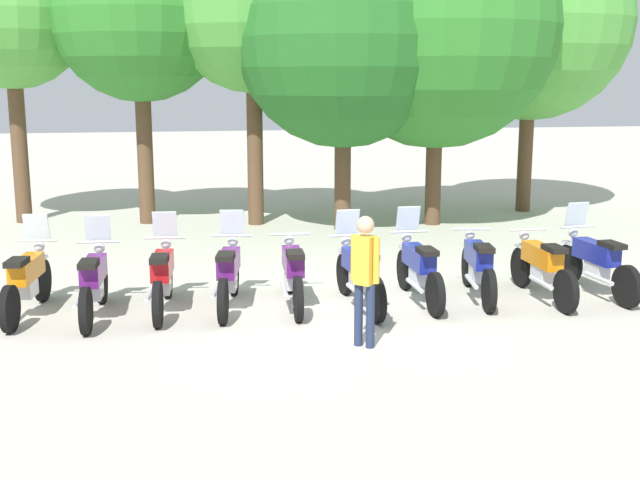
{
  "coord_description": "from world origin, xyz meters",
  "views": [
    {
      "loc": [
        -2.13,
        -11.52,
        3.35
      ],
      "look_at": [
        0.0,
        0.5,
        0.9
      ],
      "focal_mm": 45.87,
      "sensor_mm": 36.0,
      "label": 1
    }
  ],
  "objects_px": {
    "motorcycle_1": "(94,281)",
    "motorcycle_3": "(229,273)",
    "tree_3": "(343,39)",
    "motorcycle_0": "(27,280)",
    "tree_1": "(139,13)",
    "motorcycle_4": "(293,272)",
    "motorcycle_8": "(542,267)",
    "tree_5": "(532,21)",
    "tree_0": "(10,13)",
    "tree_4": "(437,27)",
    "person_0": "(365,271)",
    "tree_2": "(253,5)",
    "motorcycle_5": "(359,273)",
    "motorcycle_2": "(163,276)",
    "motorcycle_6": "(418,268)",
    "motorcycle_9": "(596,262)",
    "motorcycle_7": "(478,266)"
  },
  "relations": [
    {
      "from": "motorcycle_1",
      "to": "motorcycle_3",
      "type": "relative_size",
      "value": 1.01
    },
    {
      "from": "motorcycle_6",
      "to": "motorcycle_9",
      "type": "distance_m",
      "value": 2.85
    },
    {
      "from": "motorcycle_4",
      "to": "tree_2",
      "type": "height_order",
      "value": "tree_2"
    },
    {
      "from": "motorcycle_4",
      "to": "tree_5",
      "type": "height_order",
      "value": "tree_5"
    },
    {
      "from": "motorcycle_0",
      "to": "tree_1",
      "type": "xyz_separation_m",
      "value": [
        1.46,
        7.32,
        4.22
      ]
    },
    {
      "from": "motorcycle_5",
      "to": "motorcycle_8",
      "type": "xyz_separation_m",
      "value": [
        2.85,
        -0.05,
        -0.01
      ]
    },
    {
      "from": "tree_0",
      "to": "tree_3",
      "type": "xyz_separation_m",
      "value": [
        7.14,
        -2.25,
        -0.61
      ]
    },
    {
      "from": "tree_1",
      "to": "motorcycle_4",
      "type": "bearing_deg",
      "value": -72.73
    },
    {
      "from": "motorcycle_1",
      "to": "tree_2",
      "type": "height_order",
      "value": "tree_2"
    },
    {
      "from": "tree_4",
      "to": "tree_5",
      "type": "distance_m",
      "value": 3.19
    },
    {
      "from": "motorcycle_1",
      "to": "tree_5",
      "type": "relative_size",
      "value": 0.31
    },
    {
      "from": "motorcycle_8",
      "to": "tree_5",
      "type": "xyz_separation_m",
      "value": [
        3.18,
        7.89,
        4.17
      ]
    },
    {
      "from": "tree_2",
      "to": "tree_4",
      "type": "distance_m",
      "value": 4.09
    },
    {
      "from": "motorcycle_5",
      "to": "motorcycle_8",
      "type": "distance_m",
      "value": 2.85
    },
    {
      "from": "tree_2",
      "to": "tree_5",
      "type": "distance_m",
      "value": 6.88
    },
    {
      "from": "tree_5",
      "to": "tree_1",
      "type": "bearing_deg",
      "value": -179.38
    },
    {
      "from": "motorcycle_4",
      "to": "motorcycle_1",
      "type": "bearing_deg",
      "value": 94.84
    },
    {
      "from": "motorcycle_8",
      "to": "tree_5",
      "type": "distance_m",
      "value": 9.48
    },
    {
      "from": "motorcycle_4",
      "to": "motorcycle_0",
      "type": "bearing_deg",
      "value": 90.43
    },
    {
      "from": "motorcycle_2",
      "to": "motorcycle_4",
      "type": "height_order",
      "value": "motorcycle_2"
    },
    {
      "from": "motorcycle_0",
      "to": "tree_2",
      "type": "height_order",
      "value": "tree_2"
    },
    {
      "from": "motorcycle_4",
      "to": "motorcycle_7",
      "type": "bearing_deg",
      "value": -88.18
    },
    {
      "from": "motorcycle_0",
      "to": "person_0",
      "type": "xyz_separation_m",
      "value": [
        4.41,
        -2.21,
        0.46
      ]
    },
    {
      "from": "tree_3",
      "to": "motorcycle_8",
      "type": "bearing_deg",
      "value": -73.4
    },
    {
      "from": "motorcycle_2",
      "to": "tree_1",
      "type": "bearing_deg",
      "value": 7.91
    },
    {
      "from": "motorcycle_0",
      "to": "motorcycle_8",
      "type": "xyz_separation_m",
      "value": [
        7.59,
        -0.47,
        -0.01
      ]
    },
    {
      "from": "motorcycle_4",
      "to": "person_0",
      "type": "xyz_separation_m",
      "value": [
        0.61,
        -2.03,
        0.47
      ]
    },
    {
      "from": "motorcycle_2",
      "to": "tree_1",
      "type": "height_order",
      "value": "tree_1"
    },
    {
      "from": "motorcycle_8",
      "to": "motorcycle_6",
      "type": "bearing_deg",
      "value": 84.52
    },
    {
      "from": "motorcycle_1",
      "to": "motorcycle_8",
      "type": "height_order",
      "value": "motorcycle_1"
    },
    {
      "from": "tree_3",
      "to": "tree_4",
      "type": "relative_size",
      "value": 0.91
    },
    {
      "from": "motorcycle_3",
      "to": "tree_2",
      "type": "distance_m",
      "value": 8.21
    },
    {
      "from": "motorcycle_1",
      "to": "motorcycle_5",
      "type": "relative_size",
      "value": 1.0
    },
    {
      "from": "motorcycle_2",
      "to": "motorcycle_6",
      "type": "bearing_deg",
      "value": -87.95
    },
    {
      "from": "motorcycle_6",
      "to": "tree_5",
      "type": "bearing_deg",
      "value": -33.58
    },
    {
      "from": "tree_0",
      "to": "tree_4",
      "type": "distance_m",
      "value": 9.53
    },
    {
      "from": "motorcycle_1",
      "to": "motorcycle_5",
      "type": "distance_m",
      "value": 3.8
    },
    {
      "from": "motorcycle_0",
      "to": "person_0",
      "type": "height_order",
      "value": "person_0"
    },
    {
      "from": "motorcycle_4",
      "to": "tree_0",
      "type": "relative_size",
      "value": 0.34
    },
    {
      "from": "motorcycle_4",
      "to": "tree_5",
      "type": "distance_m",
      "value": 11.14
    },
    {
      "from": "motorcycle_5",
      "to": "motorcycle_7",
      "type": "xyz_separation_m",
      "value": [
        1.91,
        0.16,
        -0.01
      ]
    },
    {
      "from": "motorcycle_7",
      "to": "tree_3",
      "type": "xyz_separation_m",
      "value": [
        -0.89,
        5.95,
        3.62
      ]
    },
    {
      "from": "motorcycle_5",
      "to": "motorcycle_6",
      "type": "distance_m",
      "value": 0.96
    },
    {
      "from": "motorcycle_2",
      "to": "motorcycle_4",
      "type": "distance_m",
      "value": 1.9
    },
    {
      "from": "motorcycle_5",
      "to": "motorcycle_8",
      "type": "relative_size",
      "value": 1.0
    },
    {
      "from": "tree_2",
      "to": "tree_4",
      "type": "relative_size",
      "value": 0.96
    },
    {
      "from": "motorcycle_1",
      "to": "tree_5",
      "type": "xyz_separation_m",
      "value": [
        9.83,
        7.69,
        4.16
      ]
    },
    {
      "from": "motorcycle_1",
      "to": "tree_3",
      "type": "relative_size",
      "value": 0.34
    },
    {
      "from": "motorcycle_5",
      "to": "motorcycle_8",
      "type": "height_order",
      "value": "motorcycle_5"
    },
    {
      "from": "motorcycle_8",
      "to": "motorcycle_9",
      "type": "distance_m",
      "value": 0.95
    }
  ]
}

